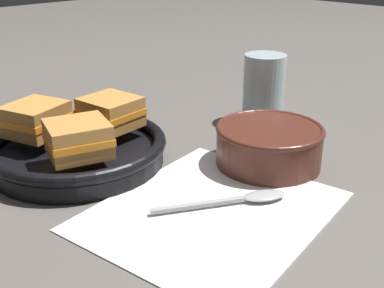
# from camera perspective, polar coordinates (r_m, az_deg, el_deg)

# --- Properties ---
(ground_plane) EXTENTS (4.00, 4.00, 0.00)m
(ground_plane) POSITION_cam_1_polar(r_m,az_deg,el_deg) (0.70, 2.53, -3.20)
(ground_plane) COLOR #56514C
(napkin) EXTENTS (0.33, 0.29, 0.00)m
(napkin) POSITION_cam_1_polar(r_m,az_deg,el_deg) (0.60, 2.40, -7.85)
(napkin) COLOR white
(napkin) RESTS_ON ground_plane
(soup_bowl) EXTENTS (0.16, 0.16, 0.06)m
(soup_bowl) POSITION_cam_1_polar(r_m,az_deg,el_deg) (0.71, 9.11, 0.11)
(soup_bowl) COLOR #4C2319
(soup_bowl) RESTS_ON ground_plane
(spoon) EXTENTS (0.16, 0.10, 0.01)m
(spoon) POSITION_cam_1_polar(r_m,az_deg,el_deg) (0.62, 6.46, -6.39)
(spoon) COLOR #9E9EA3
(spoon) RESTS_ON napkin
(skillet) EXTENTS (0.26, 0.26, 0.04)m
(skillet) POSITION_cam_1_polar(r_m,az_deg,el_deg) (0.73, -13.35, -0.71)
(skillet) COLOR black
(skillet) RESTS_ON ground_plane
(sandwich_near_left) EXTENTS (0.08, 0.09, 0.05)m
(sandwich_near_left) POSITION_cam_1_polar(r_m,az_deg,el_deg) (0.75, -9.61, 3.74)
(sandwich_near_left) COLOR #B27A38
(sandwich_near_left) RESTS_ON skillet
(sandwich_near_right) EXTENTS (0.10, 0.10, 0.05)m
(sandwich_near_right) POSITION_cam_1_polar(r_m,az_deg,el_deg) (0.75, -18.02, 2.84)
(sandwich_near_right) COLOR #B27A38
(sandwich_near_right) RESTS_ON skillet
(sandwich_far_left) EXTENTS (0.10, 0.10, 0.05)m
(sandwich_far_left) POSITION_cam_1_polar(r_m,az_deg,el_deg) (0.66, -13.34, 0.62)
(sandwich_far_left) COLOR #B27A38
(sandwich_far_left) RESTS_ON skillet
(drinking_glass) EXTENTS (0.07, 0.07, 0.12)m
(drinking_glass) POSITION_cam_1_polar(r_m,az_deg,el_deg) (0.88, 8.50, 6.47)
(drinking_glass) COLOR silver
(drinking_glass) RESTS_ON ground_plane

